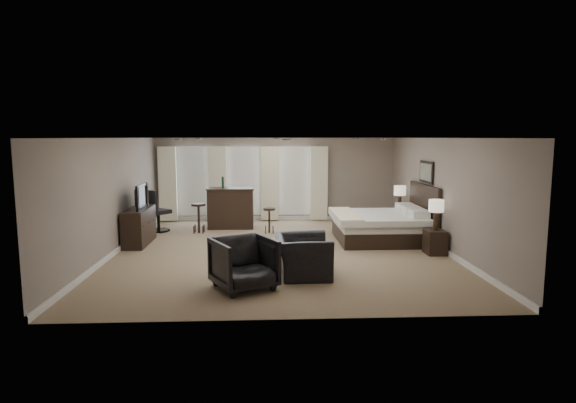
{
  "coord_description": "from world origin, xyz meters",
  "views": [
    {
      "loc": [
        -0.36,
        -10.91,
        2.61
      ],
      "look_at": [
        0.2,
        0.4,
        1.1
      ],
      "focal_mm": 30.0,
      "sensor_mm": 36.0,
      "label": 1
    }
  ],
  "objects_px": {
    "nightstand_far": "(399,220)",
    "dresser": "(139,226)",
    "desk_chair": "(158,211)",
    "bed": "(381,213)",
    "armchair_near": "(302,249)",
    "bar_stool_left": "(199,218)",
    "tv": "(138,206)",
    "lamp_far": "(400,198)",
    "nightstand_near": "(435,242)",
    "bar_counter": "(231,208)",
    "lamp_near": "(436,215)",
    "bar_stool_right": "(269,221)",
    "armchair_far": "(244,261)"
  },
  "relations": [
    {
      "from": "nightstand_far",
      "to": "desk_chair",
      "type": "bearing_deg",
      "value": 179.49
    },
    {
      "from": "lamp_near",
      "to": "armchair_near",
      "type": "height_order",
      "value": "lamp_near"
    },
    {
      "from": "armchair_far",
      "to": "bar_counter",
      "type": "relative_size",
      "value": 0.73
    },
    {
      "from": "nightstand_near",
      "to": "nightstand_far",
      "type": "relative_size",
      "value": 0.96
    },
    {
      "from": "nightstand_near",
      "to": "armchair_near",
      "type": "height_order",
      "value": "armchair_near"
    },
    {
      "from": "nightstand_far",
      "to": "bar_counter",
      "type": "relative_size",
      "value": 0.42
    },
    {
      "from": "bed",
      "to": "armchair_far",
      "type": "bearing_deg",
      "value": -131.27
    },
    {
      "from": "lamp_near",
      "to": "desk_chair",
      "type": "xyz_separation_m",
      "value": [
        -6.79,
        2.96,
        -0.3
      ]
    },
    {
      "from": "armchair_far",
      "to": "desk_chair",
      "type": "relative_size",
      "value": 0.84
    },
    {
      "from": "bed",
      "to": "bar_counter",
      "type": "distance_m",
      "value": 4.38
    },
    {
      "from": "tv",
      "to": "bar_stool_right",
      "type": "height_order",
      "value": "tv"
    },
    {
      "from": "nightstand_near",
      "to": "dresser",
      "type": "bearing_deg",
      "value": 168.65
    },
    {
      "from": "bed",
      "to": "desk_chair",
      "type": "height_order",
      "value": "bed"
    },
    {
      "from": "lamp_near",
      "to": "lamp_far",
      "type": "height_order",
      "value": "lamp_far"
    },
    {
      "from": "dresser",
      "to": "bar_counter",
      "type": "height_order",
      "value": "bar_counter"
    },
    {
      "from": "bar_counter",
      "to": "bar_stool_right",
      "type": "relative_size",
      "value": 1.97
    },
    {
      "from": "bed",
      "to": "armchair_near",
      "type": "xyz_separation_m",
      "value": [
        -2.23,
        -3.0,
        -0.21
      ]
    },
    {
      "from": "tv",
      "to": "desk_chair",
      "type": "bearing_deg",
      "value": -4.73
    },
    {
      "from": "nightstand_near",
      "to": "lamp_near",
      "type": "relative_size",
      "value": 0.79
    },
    {
      "from": "bar_counter",
      "to": "bar_stool_left",
      "type": "xyz_separation_m",
      "value": [
        -0.83,
        -0.7,
        -0.18
      ]
    },
    {
      "from": "bed",
      "to": "bar_counter",
      "type": "relative_size",
      "value": 1.67
    },
    {
      "from": "bed",
      "to": "lamp_far",
      "type": "xyz_separation_m",
      "value": [
        0.89,
        1.45,
        0.19
      ]
    },
    {
      "from": "nightstand_far",
      "to": "lamp_near",
      "type": "bearing_deg",
      "value": -90.0
    },
    {
      "from": "bed",
      "to": "nightstand_far",
      "type": "xyz_separation_m",
      "value": [
        0.89,
        1.45,
        -0.44
      ]
    },
    {
      "from": "nightstand_near",
      "to": "lamp_far",
      "type": "bearing_deg",
      "value": 90.0
    },
    {
      "from": "tv",
      "to": "armchair_near",
      "type": "height_order",
      "value": "armchair_near"
    },
    {
      "from": "nightstand_far",
      "to": "lamp_far",
      "type": "relative_size",
      "value": 0.83
    },
    {
      "from": "lamp_near",
      "to": "armchair_near",
      "type": "distance_m",
      "value": 3.5
    },
    {
      "from": "nightstand_near",
      "to": "tv",
      "type": "height_order",
      "value": "tv"
    },
    {
      "from": "tv",
      "to": "bar_stool_right",
      "type": "distance_m",
      "value": 3.49
    },
    {
      "from": "lamp_far",
      "to": "bar_stool_right",
      "type": "relative_size",
      "value": 1.0
    },
    {
      "from": "armchair_far",
      "to": "desk_chair",
      "type": "distance_m",
      "value": 5.88
    },
    {
      "from": "bed",
      "to": "bar_counter",
      "type": "height_order",
      "value": "bed"
    },
    {
      "from": "nightstand_far",
      "to": "dresser",
      "type": "xyz_separation_m",
      "value": [
        -6.92,
        -1.51,
        0.16
      ]
    },
    {
      "from": "nightstand_far",
      "to": "lamp_near",
      "type": "relative_size",
      "value": 0.83
    },
    {
      "from": "desk_chair",
      "to": "armchair_near",
      "type": "bearing_deg",
      "value": 168.69
    },
    {
      "from": "armchair_far",
      "to": "bar_stool_left",
      "type": "bearing_deg",
      "value": 79.07
    },
    {
      "from": "bar_counter",
      "to": "nightstand_far",
      "type": "bearing_deg",
      "value": -5.99
    },
    {
      "from": "nightstand_near",
      "to": "bar_stool_right",
      "type": "bearing_deg",
      "value": 144.91
    },
    {
      "from": "dresser",
      "to": "bar_counter",
      "type": "xyz_separation_m",
      "value": [
        2.12,
        2.01,
        0.15
      ]
    },
    {
      "from": "lamp_near",
      "to": "bar_stool_right",
      "type": "height_order",
      "value": "lamp_near"
    },
    {
      "from": "armchair_near",
      "to": "bar_stool_left",
      "type": "relative_size",
      "value": 1.44
    },
    {
      "from": "armchair_near",
      "to": "bar_stool_right",
      "type": "height_order",
      "value": "armchair_near"
    },
    {
      "from": "bed",
      "to": "armchair_near",
      "type": "height_order",
      "value": "bed"
    },
    {
      "from": "nightstand_near",
      "to": "bar_counter",
      "type": "height_order",
      "value": "bar_counter"
    },
    {
      "from": "bed",
      "to": "bar_stool_left",
      "type": "relative_size",
      "value": 2.76
    },
    {
      "from": "tv",
      "to": "bar_stool_left",
      "type": "bearing_deg",
      "value": -44.39
    },
    {
      "from": "tv",
      "to": "lamp_far",
      "type": "bearing_deg",
      "value": -77.68
    },
    {
      "from": "bed",
      "to": "bar_stool_left",
      "type": "bearing_deg",
      "value": 165.26
    },
    {
      "from": "tv",
      "to": "bed",
      "type": "bearing_deg",
      "value": -89.42
    }
  ]
}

